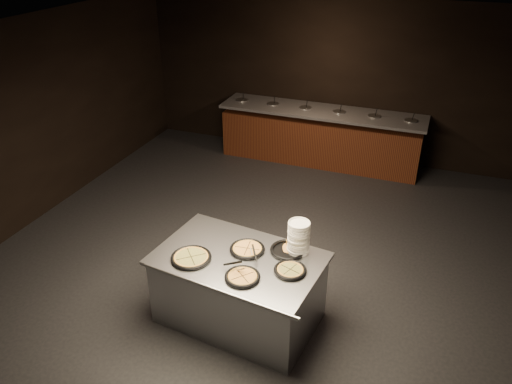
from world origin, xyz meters
The scene contains 11 objects.
room centered at (0.00, 0.00, 1.45)m, with size 7.02×8.02×2.92m.
salad_bar centered at (0.00, 3.56, 0.44)m, with size 3.70×0.83×1.18m.
serving_counter centered at (0.22, -0.88, 0.41)m, with size 1.89×1.34×0.85m.
plate_stack centered at (0.78, -0.55, 1.03)m, with size 0.24×0.24×0.37m, color white.
pan_veggie_whole centered at (-0.24, -1.08, 0.87)m, with size 0.43×0.43×0.04m.
pan_cheese_whole centered at (0.26, -0.73, 0.87)m, with size 0.38×0.38×0.04m.
pan_cheese_slices_a centered at (0.68, -0.59, 0.86)m, with size 0.38×0.38×0.04m.
pan_cheese_slices_b centered at (0.39, -1.19, 0.87)m, with size 0.36×0.36×0.04m.
pan_veggie_slices centered at (0.81, -0.92, 0.87)m, with size 0.34×0.34×0.04m.
server_left centered at (0.37, -0.84, 0.91)m, with size 0.23×0.25×0.15m.
server_right centered at (0.31, -1.13, 0.93)m, with size 0.34×0.11×0.16m.
Camera 1 is at (1.93, -4.87, 4.01)m, focal length 35.00 mm.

